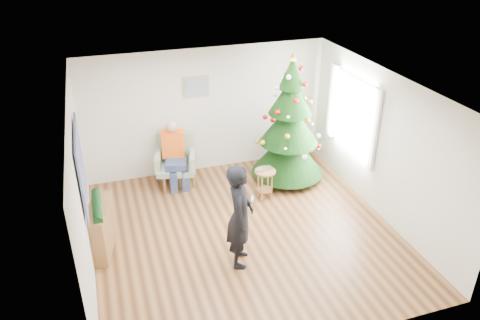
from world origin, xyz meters
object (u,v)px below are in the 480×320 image
object	(u,v)px
stool	(265,184)
console	(101,228)
christmas_tree	(289,125)
standing_man	(240,216)
armchair	(176,166)

from	to	relation	value
stool	console	size ratio (longest dim) A/B	0.59
christmas_tree	standing_man	bearing A→B (deg)	-128.03
stool	armchair	xyz separation A→B (m)	(-1.49, 1.09, 0.07)
console	christmas_tree	bearing A→B (deg)	30.83
standing_man	console	distance (m)	2.29
stool	armchair	bearing A→B (deg)	143.84
christmas_tree	stool	size ratio (longest dim) A/B	4.43
armchair	standing_man	world-z (taller)	standing_man
armchair	stool	bearing A→B (deg)	-22.01
armchair	console	world-z (taller)	armchair
christmas_tree	stool	distance (m)	1.28
stool	armchair	world-z (taller)	armchair
stool	armchair	size ratio (longest dim) A/B	0.58
christmas_tree	stool	xyz separation A→B (m)	(-0.71, -0.59, -0.88)
christmas_tree	standing_man	world-z (taller)	christmas_tree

